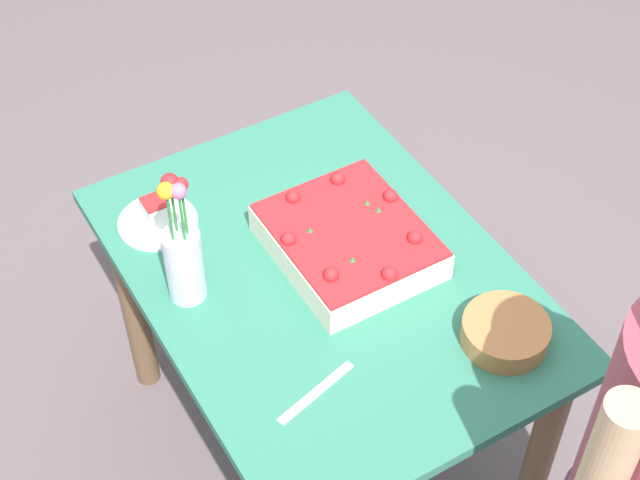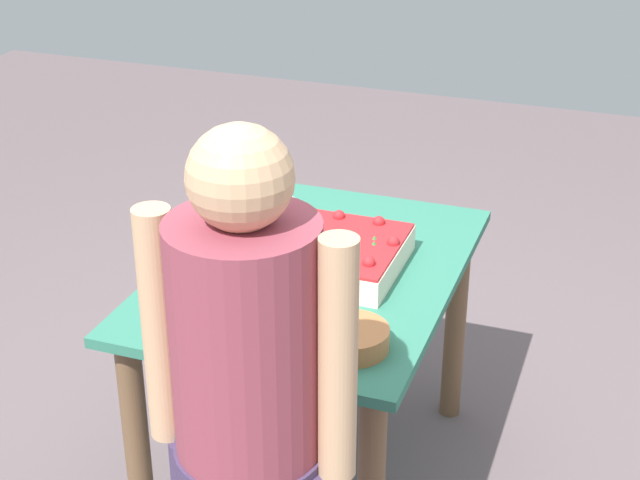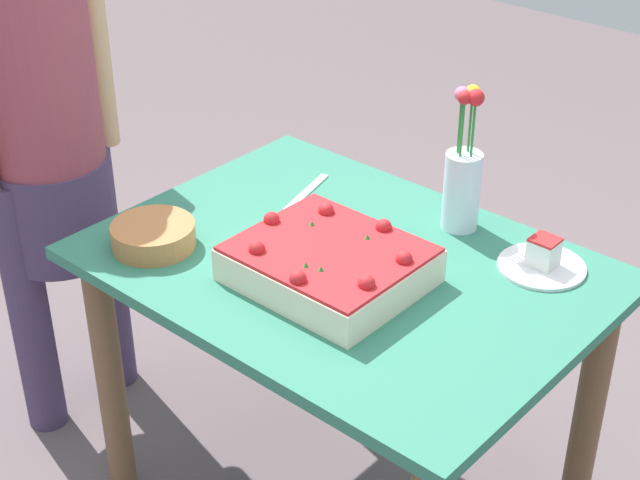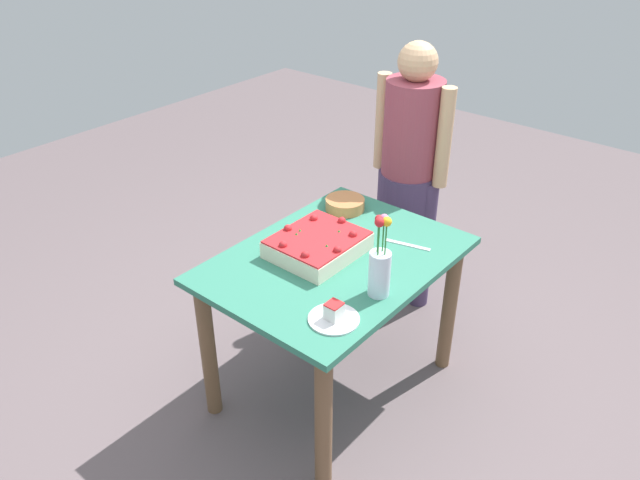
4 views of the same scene
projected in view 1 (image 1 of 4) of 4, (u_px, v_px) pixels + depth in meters
ground_plane at (323, 446)px, 2.83m from camera, size 8.00×8.00×0.00m
dining_table at (323, 312)px, 2.38m from camera, size 1.11×0.82×0.75m
sheet_cake at (349, 241)px, 2.29m from camera, size 0.38×0.33×0.11m
serving_plate_with_slice at (157, 217)px, 2.38m from camera, size 0.20×0.20×0.08m
cake_knife at (316, 393)px, 2.04m from camera, size 0.07×0.21×0.00m
flower_vase at (183, 256)px, 2.15m from camera, size 0.09×0.09×0.35m
fruit_bowl at (505, 332)px, 2.12m from camera, size 0.19×0.19×0.06m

